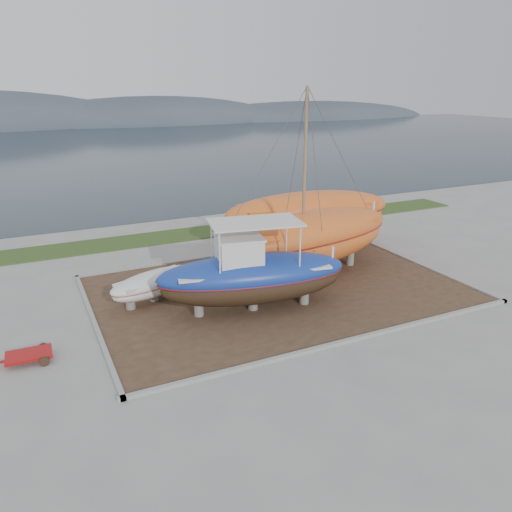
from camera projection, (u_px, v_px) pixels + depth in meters
name	position (u px, v px, depth m)	size (l,w,h in m)	color
ground	(320.00, 321.00, 22.13)	(140.00, 140.00, 0.00)	gray
dirt_patch	(278.00, 289.00, 25.53)	(18.00, 12.00, 0.06)	#422D1E
curb_frame	(278.00, 288.00, 25.52)	(18.60, 12.60, 0.15)	gray
grass_strip	(202.00, 232.00, 35.33)	(44.00, 3.00, 0.08)	#284219
sea	(89.00, 148.00, 81.80)	(260.00, 100.00, 0.04)	#16242C
mountain_ridge	(58.00, 125.00, 128.68)	(200.00, 36.00, 20.00)	#333D49
blue_caique	(253.00, 267.00, 22.53)	(8.76, 2.74, 4.22)	navy
white_dinghy	(153.00, 287.00, 23.97)	(4.60, 1.73, 1.38)	silver
orange_sailboat	(312.00, 187.00, 25.58)	(10.96, 3.23, 9.85)	#D35E20
orange_bare_hull	(309.00, 222.00, 31.09)	(10.96, 3.29, 3.59)	#D35E20
red_trailer	(29.00, 357.00, 18.88)	(2.47, 1.24, 0.35)	#AB1413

